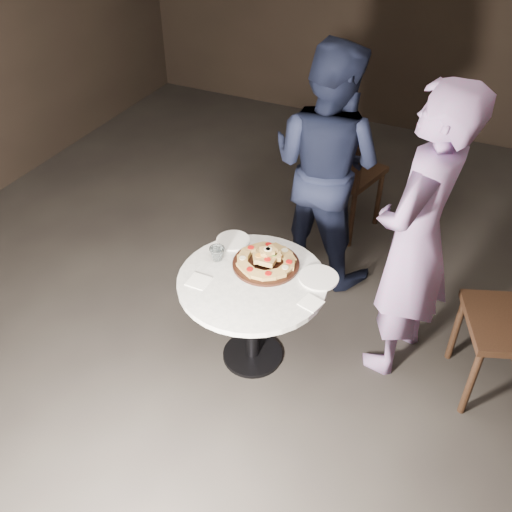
{
  "coord_description": "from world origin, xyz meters",
  "views": [
    {
      "loc": [
        1.0,
        -2.35,
        2.73
      ],
      "look_at": [
        -0.07,
        -0.1,
        0.77
      ],
      "focal_mm": 40.0,
      "sensor_mm": 36.0,
      "label": 1
    }
  ],
  "objects_px": {
    "water_glass": "(217,254)",
    "diner_navy": "(326,165)",
    "serving_board": "(266,264)",
    "diner_teal": "(416,240)",
    "table": "(252,295)",
    "chair_far": "(340,167)",
    "focaccia_pile": "(267,259)"
  },
  "relations": [
    {
      "from": "diner_navy",
      "to": "focaccia_pile",
      "type": "bearing_deg",
      "value": 100.8
    },
    {
      "from": "diner_navy",
      "to": "diner_teal",
      "type": "distance_m",
      "value": 0.99
    },
    {
      "from": "table",
      "to": "diner_navy",
      "type": "xyz_separation_m",
      "value": [
        0.04,
        1.06,
        0.32
      ]
    },
    {
      "from": "water_glass",
      "to": "diner_teal",
      "type": "bearing_deg",
      "value": 17.31
    },
    {
      "from": "serving_board",
      "to": "diner_navy",
      "type": "height_order",
      "value": "diner_navy"
    },
    {
      "from": "focaccia_pile",
      "to": "diner_navy",
      "type": "distance_m",
      "value": 0.92
    },
    {
      "from": "table",
      "to": "diner_teal",
      "type": "distance_m",
      "value": 0.96
    },
    {
      "from": "table",
      "to": "chair_far",
      "type": "distance_m",
      "value": 1.52
    },
    {
      "from": "serving_board",
      "to": "chair_far",
      "type": "height_order",
      "value": "chair_far"
    },
    {
      "from": "focaccia_pile",
      "to": "water_glass",
      "type": "height_order",
      "value": "focaccia_pile"
    },
    {
      "from": "table",
      "to": "diner_navy",
      "type": "bearing_deg",
      "value": 87.62
    },
    {
      "from": "focaccia_pile",
      "to": "serving_board",
      "type": "bearing_deg",
      "value": -124.04
    },
    {
      "from": "diner_navy",
      "to": "water_glass",
      "type": "bearing_deg",
      "value": 85.05
    },
    {
      "from": "chair_far",
      "to": "water_glass",
      "type": "bearing_deg",
      "value": 93.69
    },
    {
      "from": "water_glass",
      "to": "diner_teal",
      "type": "xyz_separation_m",
      "value": [
        1.05,
        0.33,
        0.22
      ]
    },
    {
      "from": "serving_board",
      "to": "chair_far",
      "type": "xyz_separation_m",
      "value": [
        -0.0,
        1.37,
        -0.06
      ]
    },
    {
      "from": "serving_board",
      "to": "diner_teal",
      "type": "xyz_separation_m",
      "value": [
        0.77,
        0.25,
        0.25
      ]
    },
    {
      "from": "serving_board",
      "to": "chair_far",
      "type": "relative_size",
      "value": 0.39
    },
    {
      "from": "serving_board",
      "to": "water_glass",
      "type": "bearing_deg",
      "value": -165.12
    },
    {
      "from": "water_glass",
      "to": "diner_navy",
      "type": "xyz_separation_m",
      "value": [
        0.31,
        0.98,
        0.16
      ]
    },
    {
      "from": "water_glass",
      "to": "diner_navy",
      "type": "height_order",
      "value": "diner_navy"
    },
    {
      "from": "serving_board",
      "to": "diner_navy",
      "type": "relative_size",
      "value": 0.23
    },
    {
      "from": "focaccia_pile",
      "to": "diner_teal",
      "type": "height_order",
      "value": "diner_teal"
    },
    {
      "from": "table",
      "to": "diner_teal",
      "type": "height_order",
      "value": "diner_teal"
    },
    {
      "from": "diner_navy",
      "to": "diner_teal",
      "type": "xyz_separation_m",
      "value": [
        0.74,
        -0.66,
        0.05
      ]
    },
    {
      "from": "serving_board",
      "to": "diner_navy",
      "type": "xyz_separation_m",
      "value": [
        0.03,
        0.91,
        0.2
      ]
    },
    {
      "from": "focaccia_pile",
      "to": "water_glass",
      "type": "xyz_separation_m",
      "value": [
        -0.28,
        -0.08,
        -0.0
      ]
    },
    {
      "from": "chair_far",
      "to": "diner_teal",
      "type": "height_order",
      "value": "diner_teal"
    },
    {
      "from": "water_glass",
      "to": "table",
      "type": "bearing_deg",
      "value": -15.5
    },
    {
      "from": "serving_board",
      "to": "water_glass",
      "type": "height_order",
      "value": "water_glass"
    },
    {
      "from": "water_glass",
      "to": "diner_teal",
      "type": "relative_size",
      "value": 0.05
    },
    {
      "from": "table",
      "to": "chair_far",
      "type": "relative_size",
      "value": 1.01
    }
  ]
}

